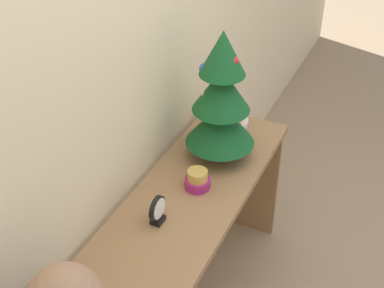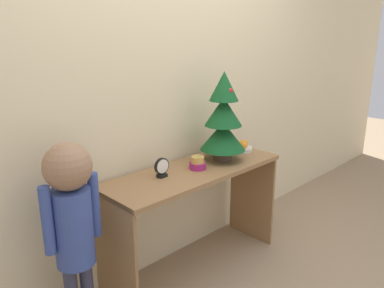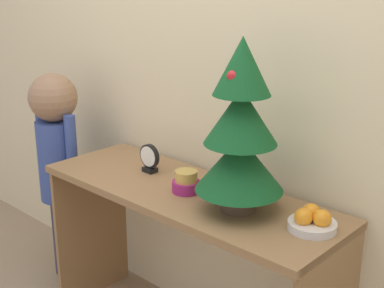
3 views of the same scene
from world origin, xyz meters
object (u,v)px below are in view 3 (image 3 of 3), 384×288
Objects in this scene: mini_tree at (241,131)px; fruit_bowl at (312,221)px; child_figure at (57,147)px; singing_bowl at (186,183)px; desk_clock at (149,159)px.

mini_tree reaches higher than fruit_bowl.
fruit_bowl is 1.39m from child_figure.
fruit_bowl is 1.46× the size of singing_bowl.
desk_clock is at bearing 175.12° from mini_tree.
singing_bowl is (-0.25, -0.01, -0.25)m from mini_tree.
mini_tree is at bearing 0.33° from child_figure.
desk_clock is at bearing -179.96° from fruit_bowl.
child_figure is at bearing -179.67° from mini_tree.
fruit_bowl is 1.31× the size of desk_clock.
singing_bowl is 0.26m from desk_clock.
child_figure is (-1.39, -0.05, -0.04)m from fruit_bowl.
fruit_bowl is at bearing 2.07° from child_figure.
singing_bowl is at bearing -174.52° from fruit_bowl.
fruit_bowl is at bearing 5.48° from singing_bowl.
desk_clock is at bearing 4.61° from child_figure.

